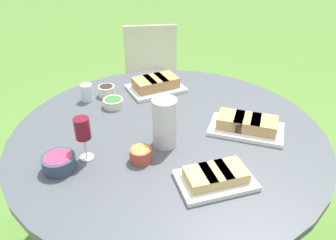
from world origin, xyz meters
The scene contains 13 objects.
ground_plane centered at (0.00, 0.00, 0.00)m, with size 40.00×40.00×0.00m, color #5B8C38.
dining_table centered at (0.00, 0.00, 0.67)m, with size 1.49×1.49×0.75m.
chair_near_left centered at (1.22, -0.26, 0.52)m, with size 0.50×0.52×0.89m.
water_pitcher centered at (-0.10, 0.05, 0.87)m, with size 0.12×0.11×0.22m.
wine_glass centered at (-0.09, 0.39, 0.89)m, with size 0.06×0.06×0.20m.
platter_bread_main centered at (0.44, -0.07, 0.79)m, with size 0.26×0.34×0.08m.
platter_charcuterie centered at (-0.40, -0.06, 0.78)m, with size 0.20×0.30×0.06m.
platter_sandwich_side centered at (-0.12, -0.35, 0.79)m, with size 0.36×0.39×0.07m.
bowl_fries centered at (-0.18, 0.18, 0.79)m, with size 0.09×0.09×0.06m.
bowl_salad centered at (0.32, 0.20, 0.78)m, with size 0.11×0.11×0.05m.
bowl_olives centered at (0.46, 0.22, 0.79)m, with size 0.09×0.09×0.06m.
bowl_dip_red centered at (-0.13, 0.51, 0.79)m, with size 0.13×0.13×0.06m.
cup_water_near centered at (0.44, 0.33, 0.80)m, with size 0.06×0.06×0.10m.
Camera 1 is at (-1.25, 0.42, 1.62)m, focal length 35.00 mm.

